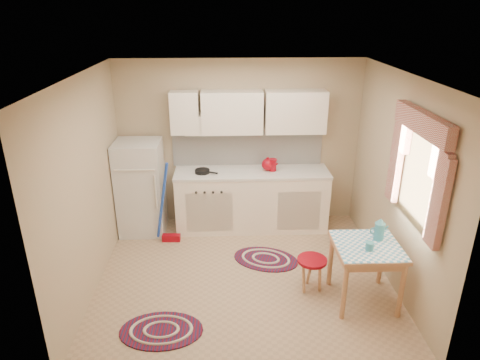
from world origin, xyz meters
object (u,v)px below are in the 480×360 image
(fridge, at_px, (141,188))
(table, at_px, (364,273))
(stool, at_px, (311,274))
(base_cabinets, at_px, (252,200))

(fridge, distance_m, table, 3.34)
(fridge, relative_size, table, 1.94)
(fridge, xyz_separation_m, stool, (2.25, -1.56, -0.49))
(base_cabinets, relative_size, stool, 5.36)
(base_cabinets, bearing_deg, table, -57.36)
(base_cabinets, distance_m, table, 2.17)
(base_cabinets, distance_m, stool, 1.74)
(base_cabinets, bearing_deg, stool, -69.14)
(fridge, height_order, table, fridge)
(table, relative_size, stool, 1.71)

